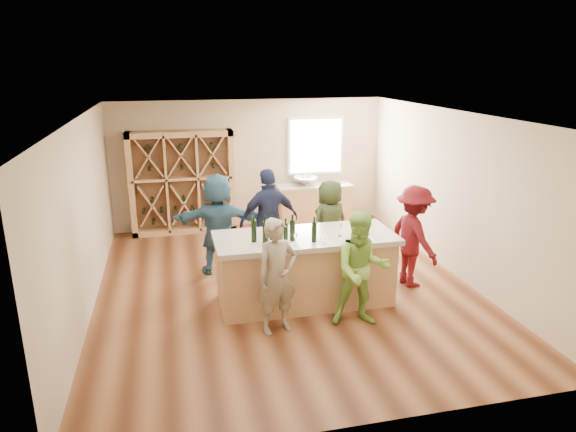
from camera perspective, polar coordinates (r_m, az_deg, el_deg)
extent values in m
cube|color=brown|center=(8.62, -0.35, -8.08)|extent=(6.00, 7.00, 0.10)
cube|color=white|center=(7.86, -0.39, 11.49)|extent=(6.00, 7.00, 0.10)
cube|color=#C0AB8B|center=(11.52, -4.29, 5.86)|extent=(6.00, 0.10, 2.80)
cube|color=#C0AB8B|center=(4.94, 8.90, -9.60)|extent=(6.00, 0.10, 2.80)
cube|color=#C0AB8B|center=(8.04, -22.07, -0.17)|extent=(0.10, 7.00, 2.80)
cube|color=#C0AB8B|center=(9.26, 18.39, 2.33)|extent=(0.10, 7.00, 2.80)
cube|color=white|center=(11.70, 3.08, 7.79)|extent=(1.30, 0.06, 1.30)
cube|color=white|center=(11.67, 3.12, 7.77)|extent=(1.18, 0.01, 1.18)
cube|color=tan|center=(11.18, -11.66, 3.65)|extent=(2.20, 0.45, 2.20)
cube|color=tan|center=(11.70, 2.87, 1.18)|extent=(1.60, 0.58, 0.86)
cube|color=#B0A490|center=(11.59, 2.90, 3.37)|extent=(1.70, 0.62, 0.06)
imported|color=silver|center=(11.51, 1.95, 3.91)|extent=(0.54, 0.54, 0.19)
cylinder|color=silver|center=(11.66, 1.73, 4.38)|extent=(0.02, 0.02, 0.30)
cube|color=tan|center=(7.89, 1.89, -6.15)|extent=(2.60, 1.00, 1.00)
cube|color=#B0A490|center=(7.70, 1.93, -2.45)|extent=(2.72, 1.12, 0.08)
cylinder|color=black|center=(7.38, -3.81, -1.73)|extent=(0.09, 0.09, 0.31)
cylinder|color=black|center=(7.29, -2.53, -1.86)|extent=(0.09, 0.09, 0.33)
cylinder|color=black|center=(7.45, -1.76, -1.61)|extent=(0.09, 0.09, 0.29)
cylinder|color=black|center=(7.40, -0.26, -1.85)|extent=(0.08, 0.08, 0.27)
cylinder|color=black|center=(7.42, 0.50, -1.60)|extent=(0.10, 0.10, 0.31)
cone|color=white|center=(7.21, 0.83, -2.71)|extent=(0.09, 0.09, 0.18)
cone|color=white|center=(7.33, 4.14, -2.50)|extent=(0.06, 0.06, 0.16)
cone|color=white|center=(7.44, 7.92, -2.17)|extent=(0.10, 0.10, 0.19)
cone|color=white|center=(7.67, 5.78, -1.61)|extent=(0.08, 0.08, 0.17)
cone|color=white|center=(7.76, 9.01, -1.45)|extent=(0.09, 0.09, 0.19)
cube|color=white|center=(7.23, 0.41, -3.39)|extent=(0.24, 0.32, 0.00)
cube|color=white|center=(7.42, 4.07, -2.91)|extent=(0.21, 0.28, 0.00)
cube|color=white|center=(7.63, 8.65, -2.48)|extent=(0.27, 0.33, 0.00)
imported|color=gray|center=(6.94, -1.21, -6.72)|extent=(0.69, 0.58, 1.62)
imported|color=#8CC64C|center=(7.19, 8.18, -5.91)|extent=(0.86, 0.56, 1.64)
imported|color=#590F14|center=(8.61, 13.78, -2.22)|extent=(0.69, 1.16, 1.69)
imported|color=#191E38|center=(8.98, -2.11, -0.46)|extent=(1.15, 0.72, 1.83)
imported|color=#263319|center=(9.25, 4.66, -0.78)|extent=(0.91, 0.75, 1.58)
imported|color=#335972|center=(8.93, -7.73, -0.86)|extent=(1.72, 0.82, 1.78)
cylinder|color=black|center=(7.38, 2.92, -1.77)|extent=(0.07, 0.07, 0.30)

